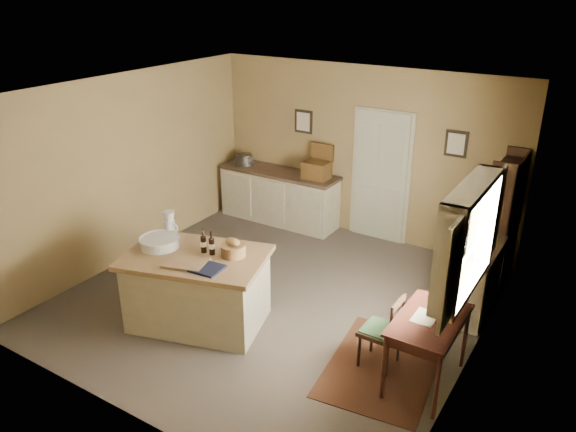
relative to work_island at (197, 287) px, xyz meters
name	(u,v)px	position (x,y,z in m)	size (l,w,h in m)	color
ground	(275,299)	(0.49, 0.92, -0.48)	(5.00, 5.00, 0.00)	brown
wall_back	(362,153)	(0.49, 3.42, 0.87)	(5.00, 0.10, 2.70)	olive
wall_front	(115,293)	(0.49, -1.58, 0.87)	(5.00, 0.10, 2.70)	olive
wall_left	(128,169)	(-2.01, 0.92, 0.87)	(0.10, 5.00, 2.70)	olive
wall_right	(483,252)	(2.99, 0.92, 0.87)	(0.10, 5.00, 2.70)	olive
ceiling	(273,91)	(0.49, 0.92, 2.22)	(5.00, 5.00, 0.00)	silver
door	(380,175)	(0.84, 3.39, 0.57)	(0.97, 0.06, 2.11)	#B1B299
framed_prints	(374,132)	(0.69, 3.40, 1.24)	(2.82, 0.02, 0.38)	black
window	(472,240)	(2.92, 0.72, 1.07)	(0.25, 1.99, 1.12)	beige
work_island	(197,287)	(0.00, 0.00, 0.00)	(1.86, 1.47, 1.20)	beige
sideboard	(280,195)	(-0.85, 3.12, 0.00)	(2.09, 0.59, 1.18)	beige
rug	(382,366)	(2.24, 0.38, -0.48)	(1.10, 1.60, 0.01)	#412011
writing_desk	(429,326)	(2.69, 0.38, 0.19)	(0.61, 1.00, 0.82)	black
desk_chair	(380,331)	(2.18, 0.40, -0.06)	(0.39, 0.39, 0.84)	black
right_cabinet	(470,279)	(2.69, 1.97, -0.02)	(0.57, 1.02, 0.99)	beige
shelving_unit	(506,222)	(2.84, 2.92, 0.43)	(0.31, 0.82, 1.82)	black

